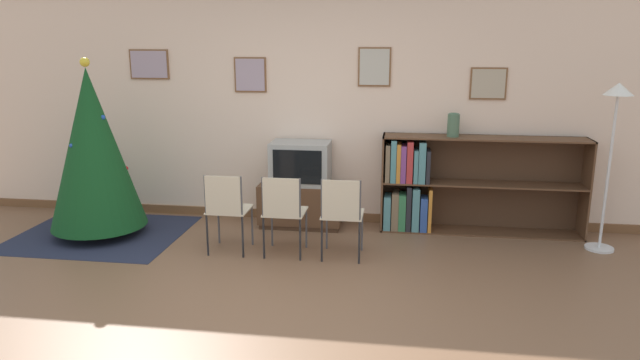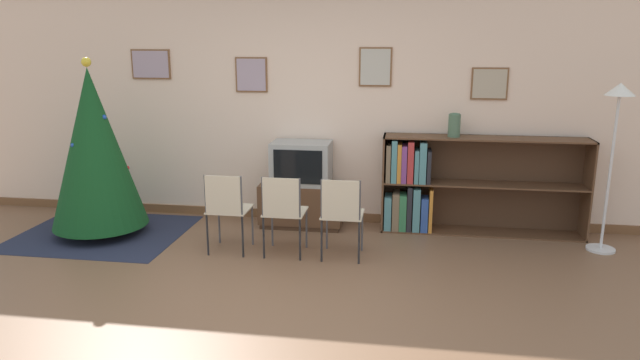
{
  "view_description": "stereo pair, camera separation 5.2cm",
  "coord_description": "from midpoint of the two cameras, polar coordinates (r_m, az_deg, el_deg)",
  "views": [
    {
      "loc": [
        1.04,
        -3.99,
        2.08
      ],
      "look_at": [
        0.27,
        1.35,
        0.76
      ],
      "focal_mm": 32.0,
      "sensor_mm": 36.0,
      "label": 1
    },
    {
      "loc": [
        1.09,
        -3.98,
        2.08
      ],
      "look_at": [
        0.27,
        1.35,
        0.76
      ],
      "focal_mm": 32.0,
      "sensor_mm": 36.0,
      "label": 2
    }
  ],
  "objects": [
    {
      "name": "bookshelf",
      "position": [
        6.44,
        12.33,
        -0.61
      ],
      "size": [
        2.18,
        0.36,
        1.07
      ],
      "color": "brown",
      "rests_on": "ground_plane"
    },
    {
      "name": "ground_plane",
      "position": [
        4.62,
        -5.64,
        -13.08
      ],
      "size": [
        24.0,
        24.0,
        0.0
      ],
      "primitive_type": "plane",
      "color": "brown"
    },
    {
      "name": "standing_lamp",
      "position": [
        6.24,
        27.7,
        4.99
      ],
      "size": [
        0.28,
        0.28,
        1.69
      ],
      "color": "silver",
      "rests_on": "ground_plane"
    },
    {
      "name": "folding_chair_center",
      "position": [
        5.57,
        -3.42,
        -3.04
      ],
      "size": [
        0.4,
        0.4,
        0.82
      ],
      "color": "beige",
      "rests_on": "ground_plane"
    },
    {
      "name": "area_rug",
      "position": [
        6.77,
        -20.71,
        -4.99
      ],
      "size": [
        1.78,
        1.52,
        0.01
      ],
      "color": "#23283D",
      "rests_on": "ground_plane"
    },
    {
      "name": "vase",
      "position": [
        6.3,
        13.51,
        5.38
      ],
      "size": [
        0.13,
        0.13,
        0.25
      ],
      "color": "#47664C",
      "rests_on": "bookshelf"
    },
    {
      "name": "christmas_tree",
      "position": [
        6.55,
        -21.41,
        2.93
      ],
      "size": [
        1.01,
        1.01,
        1.91
      ],
      "color": "maroon",
      "rests_on": "area_rug"
    },
    {
      "name": "folding_chair_right",
      "position": [
        5.48,
        2.44,
        -3.31
      ],
      "size": [
        0.4,
        0.4,
        0.82
      ],
      "color": "beige",
      "rests_on": "ground_plane"
    },
    {
      "name": "wall_back",
      "position": [
        6.6,
        -0.57,
        7.45
      ],
      "size": [
        8.81,
        0.11,
        2.7
      ],
      "color": "beige",
      "rests_on": "ground_plane"
    },
    {
      "name": "tv_console",
      "position": [
        6.54,
        -1.61,
        -2.46
      ],
      "size": [
        0.94,
        0.45,
        0.5
      ],
      "color": "#412A1A",
      "rests_on": "ground_plane"
    },
    {
      "name": "television",
      "position": [
        6.42,
        -1.64,
        1.71
      ],
      "size": [
        0.66,
        0.44,
        0.48
      ],
      "color": "#9E9E99",
      "rests_on": "tv_console"
    },
    {
      "name": "folding_chair_left",
      "position": [
        5.71,
        -9.04,
        -2.75
      ],
      "size": [
        0.4,
        0.4,
        0.82
      ],
      "color": "beige",
      "rests_on": "ground_plane"
    }
  ]
}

